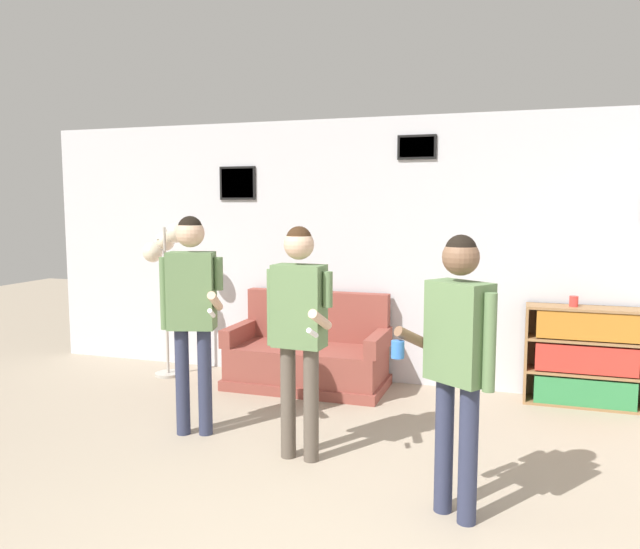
# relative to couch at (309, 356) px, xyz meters

# --- Properties ---
(wall_back) EXTENTS (8.21, 0.08, 2.70)m
(wall_back) POSITION_rel_couch_xyz_m (0.87, 0.41, 1.05)
(wall_back) COLOR silver
(wall_back) RESTS_ON ground_plane
(couch) EXTENTS (1.58, 0.80, 0.93)m
(couch) POSITION_rel_couch_xyz_m (0.00, 0.00, 0.00)
(couch) COLOR brown
(couch) RESTS_ON ground_plane
(bookshelf) EXTENTS (1.05, 0.30, 0.91)m
(bookshelf) POSITION_rel_couch_xyz_m (2.59, 0.19, 0.15)
(bookshelf) COLOR olive
(bookshelf) RESTS_ON ground_plane
(floor_lamp) EXTENTS (0.41, 0.45, 1.64)m
(floor_lamp) POSITION_rel_couch_xyz_m (-1.57, -0.11, 0.99)
(floor_lamp) COLOR #ADA89E
(floor_lamp) RESTS_ON ground_plane
(person_player_foreground_left) EXTENTS (0.56, 0.43, 1.74)m
(person_player_foreground_left) POSITION_rel_couch_xyz_m (-0.43, -1.55, 0.78)
(person_player_foreground_left) COLOR #2D334C
(person_player_foreground_left) RESTS_ON ground_plane
(person_player_foreground_center) EXTENTS (0.50, 0.47, 1.68)m
(person_player_foreground_center) POSITION_rel_couch_xyz_m (0.53, -1.75, 0.73)
(person_player_foreground_center) COLOR brown
(person_player_foreground_center) RESTS_ON ground_plane
(person_watcher_holding_cup) EXTENTS (0.58, 0.37, 1.67)m
(person_watcher_holding_cup) POSITION_rel_couch_xyz_m (1.69, -2.26, 0.72)
(person_watcher_holding_cup) COLOR #2D334C
(person_watcher_holding_cup) RESTS_ON ground_plane
(drinking_cup) EXTENTS (0.08, 0.08, 0.10)m
(drinking_cup) POSITION_rel_couch_xyz_m (2.48, 0.19, 0.66)
(drinking_cup) COLOR red
(drinking_cup) RESTS_ON bookshelf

